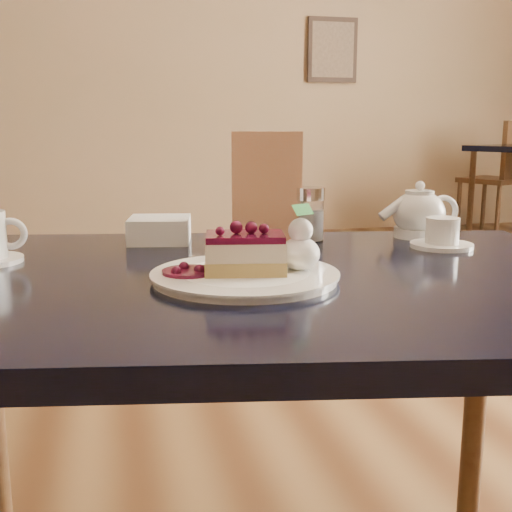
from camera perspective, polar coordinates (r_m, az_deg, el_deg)
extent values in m
cube|color=#997958|center=(5.63, -11.66, 16.92)|extent=(8.00, 0.02, 3.00)
cube|color=black|center=(5.95, 6.81, 17.73)|extent=(0.45, 0.03, 0.55)
cube|color=black|center=(0.98, -1.09, -2.62)|extent=(1.26, 0.95, 0.04)
cylinder|color=#351B0D|center=(1.51, 18.90, -12.46)|extent=(0.05, 0.05, 0.68)
cylinder|color=white|center=(0.93, -0.98, -1.83)|extent=(0.27, 0.27, 0.01)
cube|color=#B49A46|center=(0.93, -0.99, -0.83)|extent=(0.13, 0.10, 0.02)
cube|color=beige|center=(0.92, -0.99, 0.62)|extent=(0.12, 0.10, 0.03)
cube|color=#400416|center=(0.92, -1.00, 1.73)|extent=(0.12, 0.10, 0.01)
ellipsoid|color=white|center=(0.94, 3.95, 0.20)|extent=(0.06, 0.06, 0.05)
cylinder|color=#400416|center=(0.92, -6.02, -1.41)|extent=(0.08, 0.08, 0.01)
torus|color=white|center=(1.13, -20.98, 1.86)|extent=(0.05, 0.01, 0.05)
cylinder|color=white|center=(1.23, 16.16, 0.92)|extent=(0.11, 0.11, 0.01)
cylinder|color=white|center=(1.23, 16.23, 2.20)|extent=(0.06, 0.06, 0.05)
ellipsoid|color=white|center=(1.33, 14.26, 3.53)|extent=(0.11, 0.11, 0.09)
cylinder|color=white|center=(1.33, 14.36, 5.70)|extent=(0.06, 0.06, 0.01)
cylinder|color=white|center=(1.30, 11.40, 3.48)|extent=(0.06, 0.02, 0.05)
cube|color=#D3B08A|center=(1.24, 0.96, 6.13)|extent=(0.14, 0.05, 0.21)
cylinder|color=white|center=(1.25, 4.80, 3.15)|extent=(0.05, 0.05, 0.08)
cylinder|color=silver|center=(1.24, 4.84, 5.56)|extent=(0.06, 0.06, 0.02)
cube|color=white|center=(1.25, -8.56, 2.33)|extent=(0.13, 0.13, 0.05)
cylinder|color=#351B0D|center=(5.44, 18.56, 4.92)|extent=(0.05, 0.05, 0.76)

